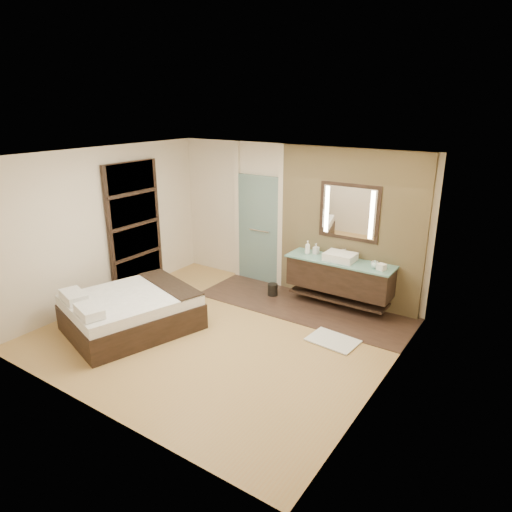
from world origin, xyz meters
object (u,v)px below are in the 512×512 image
Objects in this scene: mirror_unit at (349,212)px; bed at (131,311)px; vanity at (339,276)px; waste_bin at (273,290)px.

bed is at bearing -130.26° from mirror_unit.
mirror_unit is at bearing 66.96° from bed.
bed is at bearing -132.80° from vanity.
mirror_unit reaches higher than bed.
bed is at bearing -116.49° from waste_bin.
vanity reaches higher than waste_bin.
mirror_unit is at bearing 20.95° from waste_bin.
mirror_unit reaches higher than waste_bin.
mirror_unit is 0.48× the size of bed.
waste_bin is at bearing -159.05° from mirror_unit.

